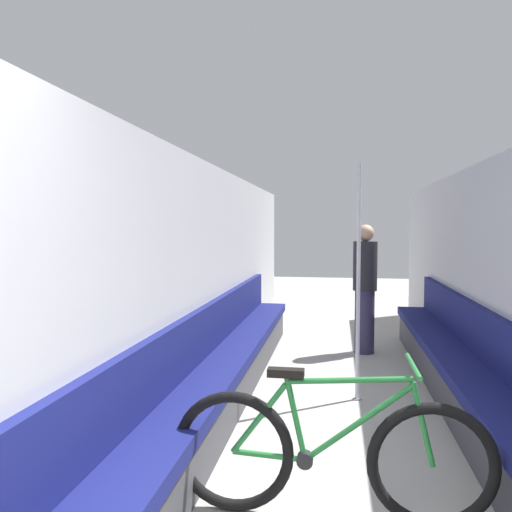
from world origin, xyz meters
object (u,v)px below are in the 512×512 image
object	(u,v)px
bench_seat_row_right	(473,386)
passenger_standing	(365,287)
bench_seat_row_left	(221,374)
bicycle	(329,455)
grab_pole_near	(358,286)

from	to	relation	value
bench_seat_row_right	passenger_standing	distance (m)	2.35
bench_seat_row_left	bicycle	distance (m)	1.83
bench_seat_row_right	grab_pole_near	bearing A→B (deg)	155.92
bench_seat_row_right	grab_pole_near	distance (m)	1.25
grab_pole_near	passenger_standing	world-z (taller)	grab_pole_near
bicycle	bench_seat_row_left	bearing A→B (deg)	121.31
bench_seat_row_left	bench_seat_row_right	xyz separation A→B (m)	(2.09, 0.00, 0.00)
bench_seat_row_right	grab_pole_near	size ratio (longest dim) A/B	2.84
bench_seat_row_left	grab_pole_near	size ratio (longest dim) A/B	2.84
bicycle	passenger_standing	size ratio (longest dim) A/B	1.08
passenger_standing	bicycle	bearing A→B (deg)	-81.13
bench_seat_row_left	bicycle	xyz separation A→B (m)	(0.97, -1.55, 0.06)
bench_seat_row_right	grab_pole_near	xyz separation A→B (m)	(-0.91, 0.40, 0.76)
bicycle	passenger_standing	world-z (taller)	passenger_standing
grab_pole_near	passenger_standing	size ratio (longest dim) A/B	1.34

